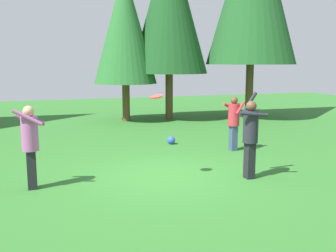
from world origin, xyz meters
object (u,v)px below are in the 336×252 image
(person_thrower, at_px, (250,132))
(tree_right, at_px, (169,4))
(person_bystander, at_px, (234,119))
(tree_center, at_px, (125,27))
(frisbee, at_px, (157,97))
(ball_blue, at_px, (171,140))
(person_catcher, at_px, (30,140))

(person_thrower, relative_size, tree_right, 0.24)
(person_bystander, relative_size, tree_center, 0.24)
(person_bystander, distance_m, tree_right, 8.01)
(frisbee, distance_m, ball_blue, 4.33)
(person_bystander, height_order, tree_center, tree_center)
(ball_blue, relative_size, tree_right, 0.03)
(person_bystander, relative_size, frisbee, 4.55)
(frisbee, bearing_deg, person_bystander, 35.43)
(person_catcher, distance_m, tree_right, 11.33)
(frisbee, bearing_deg, ball_blue, 66.24)
(person_catcher, xyz_separation_m, frisbee, (2.64, -0.29, 0.84))
(tree_right, bearing_deg, person_catcher, -124.60)
(person_bystander, distance_m, ball_blue, 2.22)
(ball_blue, bearing_deg, person_catcher, -141.79)
(person_thrower, distance_m, frisbee, 2.27)
(person_catcher, height_order, frisbee, frisbee)
(person_bystander, distance_m, frisbee, 3.88)
(ball_blue, height_order, tree_right, tree_right)
(person_bystander, bearing_deg, person_thrower, 33.86)
(ball_blue, xyz_separation_m, tree_right, (1.76, 5.35, 5.05))
(person_thrower, height_order, person_bystander, person_thrower)
(person_catcher, height_order, tree_right, tree_right)
(tree_center, bearing_deg, person_catcher, -114.45)
(tree_center, bearing_deg, ball_blue, -87.23)
(person_thrower, bearing_deg, person_catcher, 4.15)
(frisbee, relative_size, ball_blue, 1.37)
(frisbee, xyz_separation_m, ball_blue, (1.60, 3.62, -1.76))
(person_thrower, height_order, tree_right, tree_right)
(person_catcher, bearing_deg, ball_blue, 44.45)
(person_catcher, distance_m, frisbee, 2.79)
(person_catcher, bearing_deg, person_thrower, -3.30)
(frisbee, height_order, ball_blue, frisbee)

